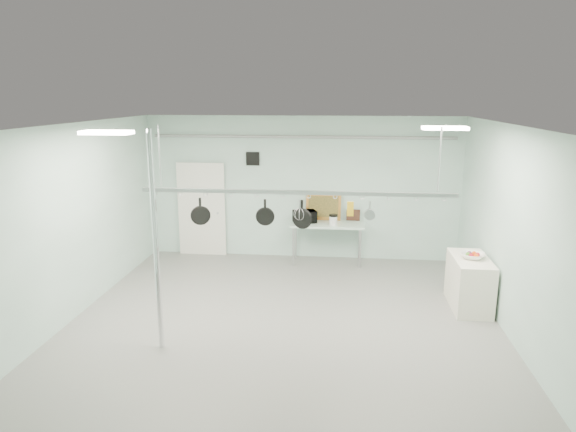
# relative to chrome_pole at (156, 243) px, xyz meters

# --- Properties ---
(floor) EXTENTS (8.00, 8.00, 0.00)m
(floor) POSITION_rel_chrome_pole_xyz_m (1.70, 0.60, -1.60)
(floor) COLOR gray
(floor) RESTS_ON ground
(ceiling) EXTENTS (7.00, 8.00, 0.02)m
(ceiling) POSITION_rel_chrome_pole_xyz_m (1.70, 0.60, 1.59)
(ceiling) COLOR silver
(ceiling) RESTS_ON back_wall
(back_wall) EXTENTS (7.00, 0.02, 3.20)m
(back_wall) POSITION_rel_chrome_pole_xyz_m (1.70, 4.59, 0.00)
(back_wall) COLOR silver
(back_wall) RESTS_ON floor
(right_wall) EXTENTS (0.02, 8.00, 3.20)m
(right_wall) POSITION_rel_chrome_pole_xyz_m (5.19, 0.60, 0.00)
(right_wall) COLOR silver
(right_wall) RESTS_ON floor
(door) EXTENTS (1.10, 0.10, 2.20)m
(door) POSITION_rel_chrome_pole_xyz_m (-0.60, 4.54, -0.55)
(door) COLOR silver
(door) RESTS_ON floor
(wall_vent) EXTENTS (0.30, 0.04, 0.30)m
(wall_vent) POSITION_rel_chrome_pole_xyz_m (0.60, 4.57, 0.65)
(wall_vent) COLOR black
(wall_vent) RESTS_ON back_wall
(conduit_pipe) EXTENTS (6.60, 0.07, 0.07)m
(conduit_pipe) POSITION_rel_chrome_pole_xyz_m (1.70, 4.50, 1.15)
(conduit_pipe) COLOR gray
(conduit_pipe) RESTS_ON back_wall
(chrome_pole) EXTENTS (0.08, 0.08, 3.20)m
(chrome_pole) POSITION_rel_chrome_pole_xyz_m (0.00, 0.00, 0.00)
(chrome_pole) COLOR silver
(chrome_pole) RESTS_ON floor
(prep_table) EXTENTS (1.60, 0.70, 0.91)m
(prep_table) POSITION_rel_chrome_pole_xyz_m (2.30, 4.20, -0.77)
(prep_table) COLOR #AAC8B4
(prep_table) RESTS_ON floor
(side_cabinet) EXTENTS (0.60, 1.20, 0.90)m
(side_cabinet) POSITION_rel_chrome_pole_xyz_m (4.85, 2.00, -1.15)
(side_cabinet) COLOR white
(side_cabinet) RESTS_ON floor
(pot_rack) EXTENTS (4.80, 0.06, 1.00)m
(pot_rack) POSITION_rel_chrome_pole_xyz_m (1.90, 0.90, 0.63)
(pot_rack) COLOR #B7B7BC
(pot_rack) RESTS_ON ceiling
(light_panel_left) EXTENTS (0.65, 0.30, 0.05)m
(light_panel_left) POSITION_rel_chrome_pole_xyz_m (-0.50, -0.20, 1.56)
(light_panel_left) COLOR white
(light_panel_left) RESTS_ON ceiling
(light_panel_right) EXTENTS (0.65, 0.30, 0.05)m
(light_panel_right) POSITION_rel_chrome_pole_xyz_m (4.10, 1.20, 1.56)
(light_panel_right) COLOR white
(light_panel_right) RESTS_ON ceiling
(microwave) EXTENTS (0.57, 0.47, 0.27)m
(microwave) POSITION_rel_chrome_pole_xyz_m (1.80, 4.19, -0.56)
(microwave) COLOR black
(microwave) RESTS_ON prep_table
(coffee_canister) EXTENTS (0.20, 0.20, 0.20)m
(coffee_canister) POSITION_rel_chrome_pole_xyz_m (2.43, 4.02, -0.60)
(coffee_canister) COLOR silver
(coffee_canister) RESTS_ON prep_table
(painting_large) EXTENTS (0.78, 0.16, 0.58)m
(painting_large) POSITION_rel_chrome_pole_xyz_m (2.20, 4.50, -0.41)
(painting_large) COLOR orange
(painting_large) RESTS_ON prep_table
(painting_small) EXTENTS (0.30, 0.10, 0.25)m
(painting_small) POSITION_rel_chrome_pole_xyz_m (2.86, 4.50, -0.57)
(painting_small) COLOR #331B12
(painting_small) RESTS_ON prep_table
(fruit_bowl) EXTENTS (0.52, 0.52, 0.10)m
(fruit_bowl) POSITION_rel_chrome_pole_xyz_m (4.86, 1.98, -0.65)
(fruit_bowl) COLOR white
(fruit_bowl) RESTS_ON side_cabinet
(skillet_left) EXTENTS (0.31, 0.14, 0.42)m
(skillet_left) POSITION_rel_chrome_pole_xyz_m (0.41, 0.90, 0.27)
(skillet_left) COLOR black
(skillet_left) RESTS_ON pot_rack
(skillet_mid) EXTENTS (0.29, 0.07, 0.39)m
(skillet_mid) POSITION_rel_chrome_pole_xyz_m (1.43, 0.90, 0.29)
(skillet_mid) COLOR black
(skillet_mid) RESTS_ON pot_rack
(skillet_right) EXTENTS (0.32, 0.17, 0.44)m
(skillet_right) POSITION_rel_chrome_pole_xyz_m (2.00, 0.90, 0.27)
(skillet_right) COLOR black
(skillet_right) RESTS_ON pot_rack
(whisk) EXTENTS (0.22, 0.22, 0.34)m
(whisk) POSITION_rel_chrome_pole_xyz_m (1.96, 0.90, 0.31)
(whisk) COLOR silver
(whisk) RESTS_ON pot_rack
(grater) EXTENTS (0.10, 0.06, 0.24)m
(grater) POSITION_rel_chrome_pole_xyz_m (2.73, 0.90, 0.36)
(grater) COLOR yellow
(grater) RESTS_ON pot_rack
(saucepan) EXTENTS (0.17, 0.10, 0.29)m
(saucepan) POSITION_rel_chrome_pole_xyz_m (3.02, 0.90, 0.34)
(saucepan) COLOR silver
(saucepan) RESTS_ON pot_rack
(fruit_cluster) EXTENTS (0.24, 0.24, 0.09)m
(fruit_cluster) POSITION_rel_chrome_pole_xyz_m (4.86, 1.98, -0.61)
(fruit_cluster) COLOR #B61022
(fruit_cluster) RESTS_ON fruit_bowl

